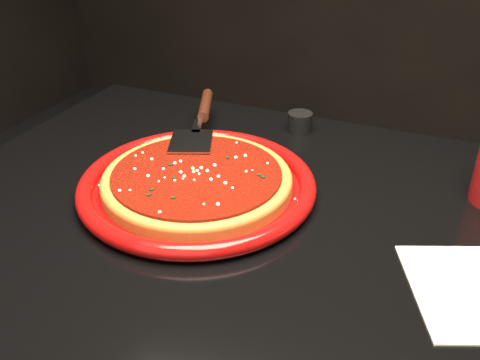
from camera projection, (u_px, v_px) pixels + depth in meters
name	position (u px, v px, depth m)	size (l,w,h in m)	color
plate	(197.00, 185.00, 0.84)	(0.37, 0.37, 0.03)	maroon
pizza_crust	(197.00, 182.00, 0.83)	(0.30, 0.30, 0.01)	brown
pizza_crust_rim	(197.00, 178.00, 0.83)	(0.30, 0.30, 0.02)	brown
pizza_sauce	(197.00, 175.00, 0.83)	(0.26, 0.26, 0.01)	maroon
parmesan_dusting	(197.00, 171.00, 0.82)	(0.26, 0.26, 0.01)	beige
basil_flecks	(197.00, 172.00, 0.82)	(0.23, 0.23, 0.00)	black
pizza_server	(200.00, 120.00, 0.98)	(0.08, 0.30, 0.02)	silver
ramekin	(300.00, 122.00, 1.03)	(0.05, 0.05, 0.04)	black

